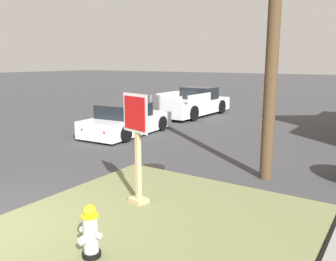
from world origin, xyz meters
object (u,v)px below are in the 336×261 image
Objects in this scene: stop_sign at (137,150)px; manhole_cover at (152,167)px; pickup_truck_white at (193,104)px; fire_hydrant at (90,233)px; parked_sedan_white at (127,121)px.

stop_sign is 2.85m from manhole_cover.
manhole_cover is at bearing -67.15° from pickup_truck_white.
manhole_cover is at bearing 119.72° from stop_sign.
fire_hydrant is 0.37× the size of stop_sign.
parked_sedan_white is at bearing 138.54° from manhole_cover.
manhole_cover is at bearing 115.08° from fire_hydrant.
fire_hydrant is 9.18m from parked_sedan_white.
stop_sign is 7.24m from parked_sedan_white.
stop_sign is 3.15× the size of manhole_cover.
parked_sedan_white is 0.81× the size of pickup_truck_white.
stop_sign reaches higher than parked_sedan_white.
parked_sedan_white is 5.87m from pickup_truck_white.
stop_sign is 0.53× the size of parked_sedan_white.
pickup_truck_white is (-5.07, 11.24, -0.55)m from stop_sign.
parked_sedan_white is at bearing 131.84° from stop_sign.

